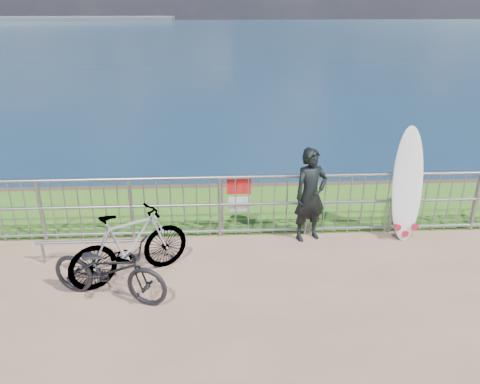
{
  "coord_description": "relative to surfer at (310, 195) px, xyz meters",
  "views": [
    {
      "loc": [
        -0.52,
        -5.66,
        3.93
      ],
      "look_at": [
        -0.17,
        1.2,
        1.0
      ],
      "focal_mm": 35.0,
      "sensor_mm": 36.0,
      "label": 1
    }
  ],
  "objects": [
    {
      "name": "grass_strip",
      "position": [
        -1.02,
        1.25,
        -0.8
      ],
      "size": [
        120.0,
        120.0,
        0.0
      ],
      "primitive_type": "plane",
      "color": "#356B1D",
      "rests_on": "ground"
    },
    {
      "name": "seascape",
      "position": [
        -44.77,
        146.04,
        -4.84
      ],
      "size": [
        260.0,
        260.0,
        5.0
      ],
      "color": "brown",
      "rests_on": "ground"
    },
    {
      "name": "railing",
      "position": [
        -1.0,
        0.15,
        -0.23
      ],
      "size": [
        10.06,
        0.1,
        1.13
      ],
      "color": "gray",
      "rests_on": "ground"
    },
    {
      "name": "surfer",
      "position": [
        0.0,
        0.0,
        0.0
      ],
      "size": [
        0.69,
        0.56,
        1.63
      ],
      "primitive_type": "imported",
      "rotation": [
        0.0,
        0.0,
        0.33
      ],
      "color": "black",
      "rests_on": "ground"
    },
    {
      "name": "surfboard",
      "position": [
        1.63,
        -0.01,
        0.09
      ],
      "size": [
        0.54,
        0.49,
        1.95
      ],
      "color": "white",
      "rests_on": "ground"
    },
    {
      "name": "bicycle_near",
      "position": [
        -3.06,
        -1.58,
        -0.36
      ],
      "size": [
        1.82,
        1.12,
        0.9
      ],
      "primitive_type": "imported",
      "rotation": [
        0.0,
        0.0,
        1.24
      ],
      "color": "black",
      "rests_on": "ground"
    },
    {
      "name": "bicycle_far",
      "position": [
        -2.85,
        -1.08,
        -0.27
      ],
      "size": [
        1.83,
        1.37,
        1.09
      ],
      "primitive_type": "imported",
      "rotation": [
        0.0,
        0.0,
        2.1
      ],
      "color": "black",
      "rests_on": "ground"
    },
    {
      "name": "bike_rack",
      "position": [
        -3.48,
        -0.6,
        -0.5
      ],
      "size": [
        1.84,
        0.05,
        0.38
      ],
      "color": "gray",
      "rests_on": "ground"
    }
  ]
}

